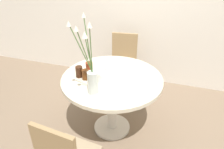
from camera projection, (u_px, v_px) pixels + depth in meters
ground_plane at (112, 127)px, 2.76m from camera, size 16.00×16.00×0.00m
wall_back at (139, 0)px, 3.18m from camera, size 8.00×0.05×2.60m
dining_table at (112, 88)px, 2.45m from camera, size 1.11×1.11×0.74m
chair_far_back at (123, 60)px, 3.30m from camera, size 0.45×0.45×0.88m
birthday_cake at (106, 74)px, 2.36m from camera, size 0.23×0.23×0.14m
flower_vase at (91, 74)px, 2.03m from camera, size 0.20×0.28×0.76m
side_plate at (127, 70)px, 2.52m from camera, size 0.19×0.19×0.01m
drink_glass_0 at (79, 72)px, 2.37m from camera, size 0.08×0.08×0.12m
drink_glass_1 at (85, 75)px, 2.33m from camera, size 0.07×0.07×0.11m
drink_glass_2 at (89, 67)px, 2.47m from camera, size 0.08×0.08×0.12m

